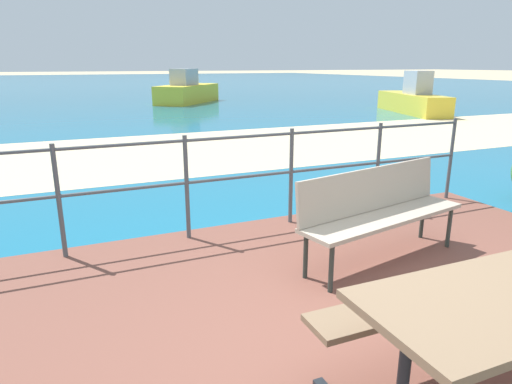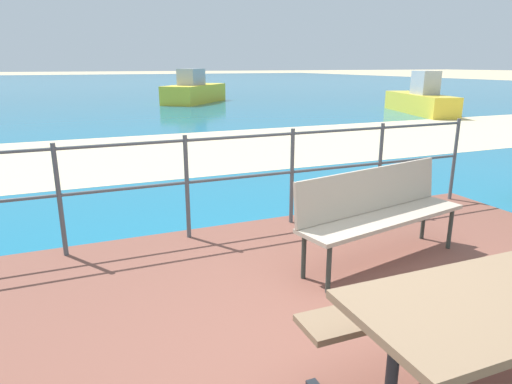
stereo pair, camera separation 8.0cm
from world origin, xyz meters
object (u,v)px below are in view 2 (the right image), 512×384
object	(u,v)px
boat_near	(195,91)
boat_mid	(419,100)
picnic_table	(511,330)
park_bench	(378,207)

from	to	relation	value
boat_near	boat_mid	distance (m)	10.17
picnic_table	boat_mid	xyz separation A→B (m)	(10.46, 12.22, -0.15)
picnic_table	park_bench	size ratio (longest dim) A/B	0.87
park_bench	boat_mid	bearing A→B (deg)	35.33
boat_mid	park_bench	bearing A→B (deg)	153.58
picnic_table	boat_mid	bearing A→B (deg)	50.04
picnic_table	boat_mid	world-z (taller)	boat_mid
boat_near	park_bench	bearing A→B (deg)	-149.79
park_bench	boat_mid	size ratio (longest dim) A/B	0.37
park_bench	boat_mid	world-z (taller)	boat_mid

